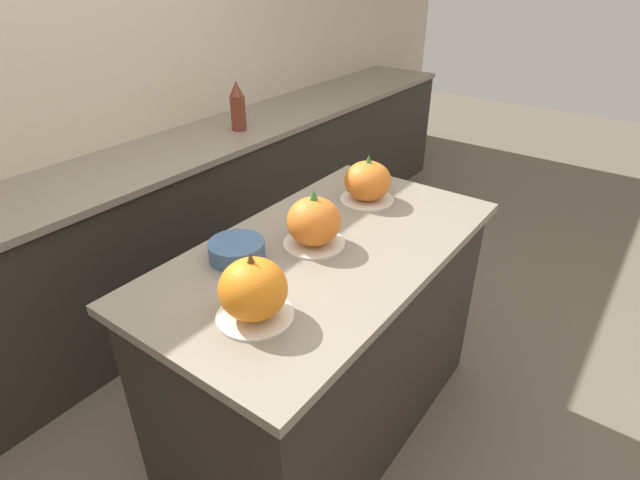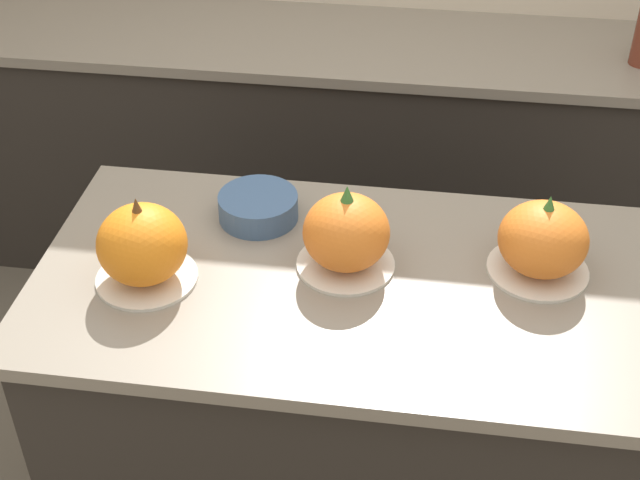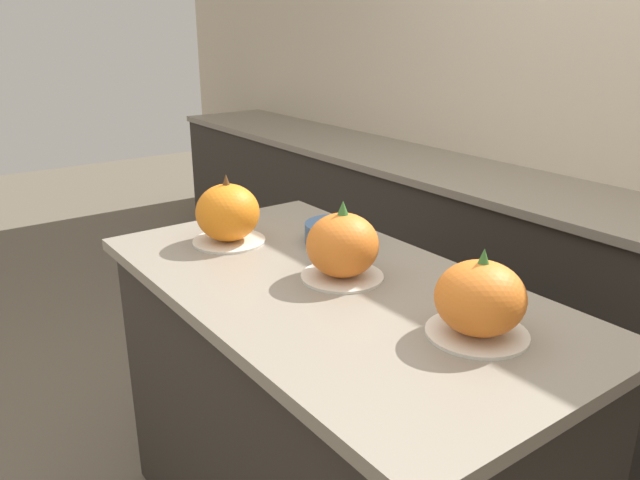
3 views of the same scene
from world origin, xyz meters
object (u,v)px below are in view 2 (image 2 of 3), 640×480
at_px(pumpkin_cake_right, 543,241).
at_px(mixing_bowl, 258,207).
at_px(pumpkin_cake_left, 142,246).
at_px(pumpkin_cake_center, 346,234).

bearing_deg(pumpkin_cake_right, mixing_bowl, 170.15).
bearing_deg(pumpkin_cake_left, mixing_bowl, 53.23).
height_order(pumpkin_cake_left, pumpkin_cake_center, pumpkin_cake_left).
xyz_separation_m(pumpkin_cake_right, mixing_bowl, (-0.66, 0.12, -0.05)).
height_order(pumpkin_cake_center, pumpkin_cake_right, pumpkin_cake_center).
xyz_separation_m(pumpkin_cake_center, mixing_bowl, (-0.23, 0.16, -0.06)).
relative_size(pumpkin_cake_left, mixing_bowl, 1.17).
bearing_deg(pumpkin_cake_right, pumpkin_cake_left, -169.99).
bearing_deg(pumpkin_cake_center, mixing_bowl, 146.03).
relative_size(pumpkin_cake_center, mixing_bowl, 1.16).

